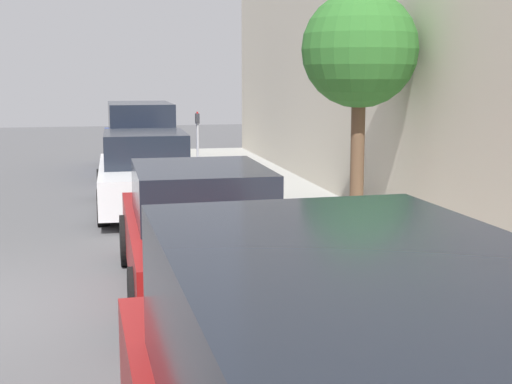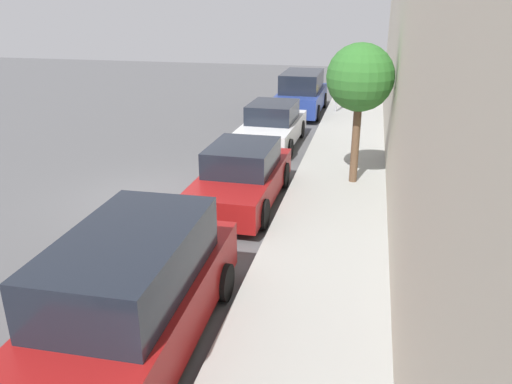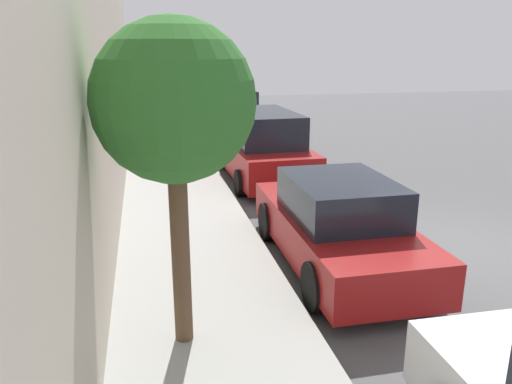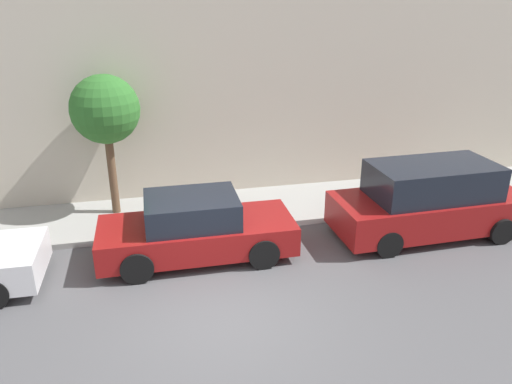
% 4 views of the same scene
% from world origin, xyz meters
% --- Properties ---
extents(ground_plane, '(60.00, 60.00, 0.00)m').
position_xyz_m(ground_plane, '(0.00, 0.00, 0.00)').
color(ground_plane, '#515154').
extents(sidewalk, '(2.59, 32.00, 0.15)m').
position_xyz_m(sidewalk, '(4.80, 0.00, 0.07)').
color(sidewalk, '#9E9E99').
rests_on(sidewalk, ground_plane).
extents(parked_minivan_second, '(2.02, 4.95, 1.90)m').
position_xyz_m(parked_minivan_second, '(2.35, -5.68, 0.92)').
color(parked_minivan_second, maroon).
rests_on(parked_minivan_second, ground_plane).
extents(parked_sedan_third, '(1.92, 4.51, 1.54)m').
position_xyz_m(parked_sedan_third, '(2.44, 0.25, 0.72)').
color(parked_sedan_third, maroon).
rests_on(parked_sedan_third, ground_plane).
extents(street_tree, '(1.78, 1.78, 3.78)m').
position_xyz_m(street_tree, '(5.18, 2.17, 3.00)').
color(street_tree, brown).
rests_on(street_tree, sidewalk).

